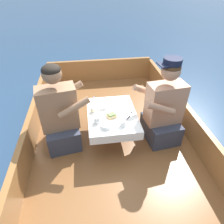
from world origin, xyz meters
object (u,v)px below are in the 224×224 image
Objects in this scene: coffee_cup_port at (123,123)px; coffee_cup_starboard at (97,120)px; tin_can at (93,110)px; person_port at (60,116)px; person_starboard at (163,110)px; sandwich at (112,116)px.

coffee_cup_port is 0.28m from coffee_cup_starboard.
tin_can is (-0.30, 0.30, -0.00)m from coffee_cup_port.
person_port is 10.72× the size of coffee_cup_starboard.
coffee_cup_starboard reaches higher than tin_can.
coffee_cup_port is at bearing 10.33° from person_starboard.
tin_can is at bearing -17.18° from person_starboard.
person_starboard is 0.80m from tin_can.
coffee_cup_port is 1.40× the size of tin_can.
person_starboard reaches higher than coffee_cup_starboard.
person_port is 0.70m from coffee_cup_port.
person_port is at bearing 161.77° from coffee_cup_starboard.
sandwich reaches higher than tin_can.
sandwich is 1.27× the size of coffee_cup_starboard.
person_starboard is 15.24× the size of tin_can.
sandwich is (-0.60, -0.01, -0.01)m from person_starboard.
sandwich is 1.76× the size of tin_can.
person_port is 14.85× the size of tin_can.
coffee_cup_port is 0.42m from tin_can.
person_port reaches higher than coffee_cup_starboard.
person_starboard is 0.52m from coffee_cup_port.
person_port reaches higher than coffee_cup_port.
coffee_cup_starboard is at bearing -82.30° from tin_can.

